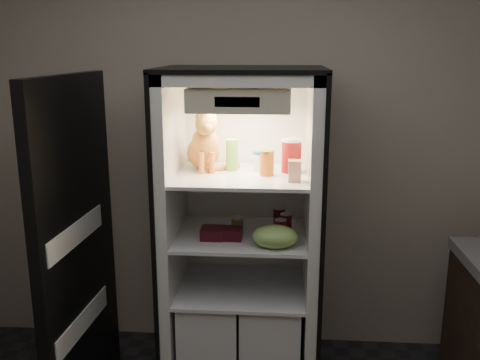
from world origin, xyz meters
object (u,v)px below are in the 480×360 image
Objects in this scene: refrigerator at (242,253)px; parmesan_shaker at (232,155)px; condiment_jar at (237,225)px; soda_can_c at (281,230)px; soda_can_a at (279,218)px; pepper_jar at (291,156)px; cream_carton at (295,171)px; berry_box_left at (212,233)px; tabby_cat at (205,146)px; soda_can_b at (286,224)px; berry_box_right at (231,233)px; grape_bag at (275,236)px; salsa_jar at (267,163)px; mayo_tub at (260,161)px.

refrigerator is 0.59m from parmesan_shaker.
soda_can_c is at bearing -21.69° from condiment_jar.
soda_can_a reaches higher than soda_can_c.
cream_carton is at bearing -86.32° from pepper_jar.
condiment_jar is at bearing 37.22° from berry_box_left.
tabby_cat is at bearing 170.92° from refrigerator.
soda_can_b is at bearing -110.20° from pepper_jar.
condiment_jar is at bearing 74.76° from berry_box_right.
pepper_jar is at bearing 71.63° from soda_can_c.
soda_can_b is (0.04, -0.09, -0.00)m from soda_can_a.
condiment_jar is at bearing -167.96° from pepper_jar.
tabby_cat is 3.12× the size of berry_box_right.
soda_can_c is 0.12m from grape_bag.
grape_bag reaches higher than condiment_jar.
soda_can_b is (0.11, 0.02, -0.36)m from salsa_jar.
soda_can_a is at bearing 8.94° from refrigerator.
tabby_cat is 0.67m from grape_bag.
parmesan_shaker is (0.16, -0.01, -0.05)m from tabby_cat.
parmesan_shaker is at bearing 146.63° from cream_carton.
soda_can_b is (-0.02, -0.07, -0.38)m from pepper_jar.
salsa_jar is (0.04, -0.11, 0.01)m from mayo_tub.
soda_can_a is at bearing 57.48° from salsa_jar.
soda_can_b reaches higher than condiment_jar.
cream_carton is at bearing -75.56° from soda_can_b.
soda_can_a is at bearing 86.11° from grape_bag.
refrigerator is 16.70× the size of mayo_tub.
refrigerator reaches higher than condiment_jar.
refrigerator is 0.21m from condiment_jar.
soda_can_a is 0.33m from berry_box_right.
soda_can_b is (0.31, -0.08, -0.38)m from parmesan_shaker.
pepper_jar is 1.60× the size of soda_can_c.
soda_can_a is at bearing 107.56° from cream_carton.
tabby_cat reaches higher than condiment_jar.
tabby_cat is at bearing 176.61° from pepper_jar.
soda_can_b is 0.28m from condiment_jar.
cream_carton is at bearing -50.89° from mayo_tub.
mayo_tub is 0.39m from condiment_jar.
soda_can_c is 1.00× the size of berry_box_right.
refrigerator reaches higher than cream_carton.
refrigerator is at bearing 68.07° from condiment_jar.
berry_box_right is (0.01, -0.18, -0.41)m from parmesan_shaker.
cream_carton is 0.43m from soda_can_a.
pepper_jar is 0.39m from soda_can_b.
refrigerator is 19.27× the size of condiment_jar.
tabby_cat is at bearing 156.62° from soda_can_c.
pepper_jar is 1.95× the size of condiment_jar.
parmesan_shaker is at bearing -178.18° from soda_can_a.
berry_box_left reaches higher than berry_box_right.
soda_can_a is (-0.06, 0.03, -0.38)m from pepper_jar.
parmesan_shaker is 1.48× the size of soda_can_b.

